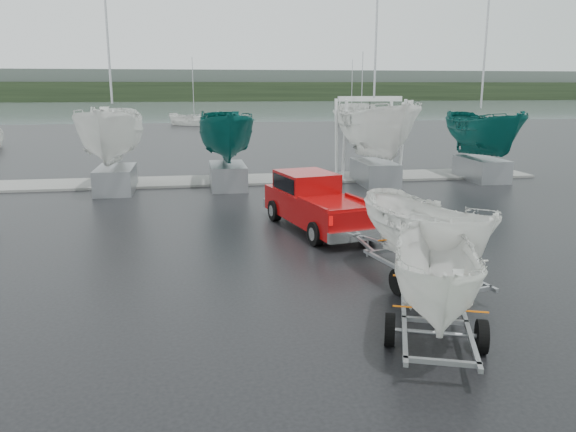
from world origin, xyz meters
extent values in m
plane|color=black|center=(0.00, 0.00, 0.00)|extent=(120.00, 120.00, 0.00)
plane|color=gray|center=(0.00, 100.00, -0.01)|extent=(300.00, 300.00, 0.00)
cube|color=gray|center=(0.00, 13.00, 0.05)|extent=(30.00, 3.00, 0.12)
cube|color=black|center=(0.00, 170.00, 3.00)|extent=(300.00, 8.00, 6.00)
cube|color=#4C5651|center=(0.00, 178.00, 5.00)|extent=(300.00, 6.00, 10.00)
cube|color=#920708|center=(1.54, 2.78, 0.72)|extent=(2.89, 5.50, 0.86)
cube|color=#920708|center=(1.33, 3.70, 1.40)|extent=(2.08, 2.39, 0.77)
cube|color=black|center=(1.33, 3.70, 1.44)|extent=(2.05, 2.17, 0.50)
cube|color=silver|center=(2.11, 0.18, 0.45)|extent=(1.81, 0.55, 0.32)
cylinder|color=black|center=(0.33, 4.27, 0.36)|extent=(0.42, 0.76, 0.72)
cylinder|color=black|center=(2.01, 4.64, 0.36)|extent=(0.42, 0.76, 0.72)
cylinder|color=black|center=(1.07, 0.92, 0.36)|extent=(0.42, 0.76, 0.72)
cylinder|color=black|center=(2.74, 1.29, 0.36)|extent=(0.42, 0.76, 0.72)
cube|color=#93969B|center=(2.26, -3.06, 0.45)|extent=(0.85, 3.53, 0.08)
cube|color=#93969B|center=(3.34, -2.83, 0.45)|extent=(0.85, 3.53, 0.08)
cylinder|color=#93969B|center=(2.84, -3.14, 0.30)|extent=(1.58, 0.42, 0.08)
cylinder|color=black|center=(2.06, -3.31, 0.30)|extent=(0.30, 0.62, 0.60)
cylinder|color=black|center=(3.62, -2.97, 0.30)|extent=(0.30, 0.62, 0.60)
imported|color=white|center=(2.80, -2.95, 2.70)|extent=(1.99, 2.03, 4.42)
cube|color=orange|center=(2.63, -2.16, 1.00)|extent=(1.52, 0.37, 0.03)
cube|color=orange|center=(2.97, -3.73, 1.00)|extent=(1.52, 0.37, 0.03)
cube|color=#93969B|center=(1.28, -5.62, 0.45)|extent=(1.32, 3.41, 0.08)
cube|color=#93969B|center=(2.31, -6.00, 0.45)|extent=(1.32, 3.41, 0.08)
cylinder|color=#93969B|center=(1.73, -6.00, 0.30)|extent=(1.53, 0.63, 0.08)
cylinder|color=black|center=(0.98, -5.72, 0.30)|extent=(0.38, 0.63, 0.60)
cylinder|color=black|center=(2.48, -6.27, 0.30)|extent=(0.38, 0.63, 0.60)
imported|color=white|center=(1.80, -5.81, 2.52)|extent=(1.97, 2.00, 4.05)
cube|color=orange|center=(2.07, -5.06, 1.00)|extent=(1.47, 0.58, 0.03)
cube|color=orange|center=(1.52, -6.56, 1.00)|extent=(1.47, 0.58, 0.03)
cylinder|color=silver|center=(4.99, 12.20, 2.00)|extent=(0.16, 0.58, 3.99)
cylinder|color=silver|center=(4.99, 13.80, 2.00)|extent=(0.16, 0.58, 3.99)
cylinder|color=silver|center=(7.99, 12.20, 2.00)|extent=(0.16, 0.58, 3.99)
cylinder|color=silver|center=(7.99, 13.80, 2.00)|extent=(0.16, 0.58, 3.99)
cube|color=silver|center=(6.49, 13.00, 4.00)|extent=(3.30, 0.25, 0.25)
cube|color=#93969B|center=(-5.86, 11.00, 0.55)|extent=(1.60, 3.20, 1.10)
imported|color=white|center=(-5.86, 11.00, 4.68)|extent=(2.69, 2.77, 7.16)
cylinder|color=#B2B2B7|center=(-5.86, 11.50, 7.37)|extent=(0.10, 0.10, 7.00)
cube|color=#93969B|center=(-0.86, 11.20, 0.55)|extent=(1.60, 3.20, 1.10)
imported|color=#0B534D|center=(-0.86, 11.20, 4.38)|extent=(2.46, 2.53, 6.55)
cube|color=#93969B|center=(6.20, 11.00, 0.55)|extent=(1.60, 3.20, 1.10)
imported|color=white|center=(6.20, 11.00, 4.93)|extent=(2.88, 2.96, 7.66)
cylinder|color=#B2B2B7|center=(6.20, 11.50, 7.56)|extent=(0.10, 0.10, 7.00)
cube|color=#93969B|center=(11.88, 11.30, 0.55)|extent=(1.60, 3.20, 1.10)
imported|color=#0B534D|center=(11.88, 11.30, 4.25)|extent=(2.37, 2.44, 6.31)
cylinder|color=#B2B2B7|center=(11.88, 11.80, 7.04)|extent=(0.10, 0.10, 7.00)
imported|color=white|center=(-2.08, 55.08, 0.00)|extent=(3.46, 3.43, 6.73)
cylinder|color=#B2B2B7|center=(-2.08, 55.08, 4.00)|extent=(0.08, 0.08, 8.00)
imported|color=white|center=(14.58, 40.93, 0.00)|extent=(3.61, 3.61, 6.70)
cylinder|color=#B2B2B7|center=(14.58, 40.93, 4.00)|extent=(0.08, 0.08, 8.00)
imported|color=white|center=(18.32, 57.61, 0.00)|extent=(4.05, 4.05, 7.51)
cylinder|color=#B2B2B7|center=(18.32, 57.61, 4.00)|extent=(0.08, 0.08, 8.00)
camera|label=1|loc=(-2.43, -14.72, 4.60)|focal=35.00mm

